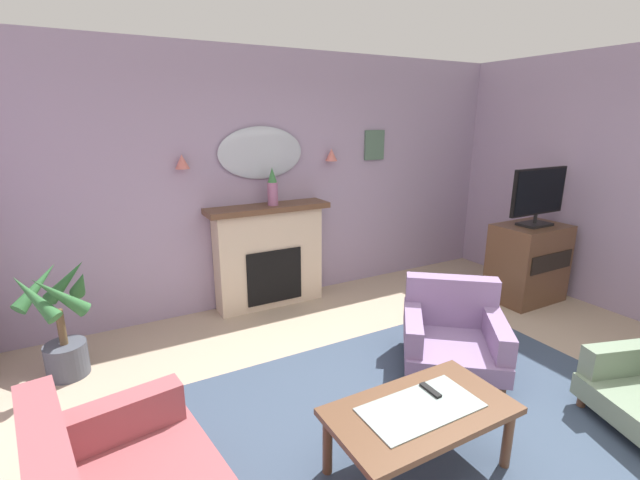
# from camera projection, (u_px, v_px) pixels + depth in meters

# --- Properties ---
(floor) EXTENTS (6.88, 6.47, 0.10)m
(floor) POSITION_uv_depth(u_px,v_px,m) (453.00, 434.00, 3.04)
(floor) COLOR tan
(floor) RESTS_ON ground
(wall_back) EXTENTS (6.88, 0.10, 2.79)m
(wall_back) POSITION_uv_depth(u_px,v_px,m) (284.00, 179.00, 5.00)
(wall_back) COLOR #9E8CA8
(wall_back) RESTS_ON ground
(patterned_rug) EXTENTS (3.20, 2.40, 0.01)m
(patterned_rug) POSITION_uv_depth(u_px,v_px,m) (434.00, 411.00, 3.19)
(patterned_rug) COLOR #38475B
(patterned_rug) RESTS_ON ground
(fireplace) EXTENTS (1.36, 0.36, 1.16)m
(fireplace) POSITION_uv_depth(u_px,v_px,m) (269.00, 257.00, 4.89)
(fireplace) COLOR beige
(fireplace) RESTS_ON ground
(mantel_vase_right) EXTENTS (0.11, 0.11, 0.41)m
(mantel_vase_right) POSITION_uv_depth(u_px,v_px,m) (273.00, 188.00, 4.68)
(mantel_vase_right) COLOR #9E6084
(mantel_vase_right) RESTS_ON fireplace
(wall_mirror) EXTENTS (0.96, 0.06, 0.56)m
(wall_mirror) POSITION_uv_depth(u_px,v_px,m) (261.00, 153.00, 4.70)
(wall_mirror) COLOR #B2BCC6
(wall_sconce_left) EXTENTS (0.14, 0.14, 0.14)m
(wall_sconce_left) POSITION_uv_depth(u_px,v_px,m) (182.00, 162.00, 4.28)
(wall_sconce_left) COLOR #D17066
(wall_sconce_right) EXTENTS (0.14, 0.14, 0.14)m
(wall_sconce_right) POSITION_uv_depth(u_px,v_px,m) (331.00, 155.00, 5.07)
(wall_sconce_right) COLOR #D17066
(framed_picture) EXTENTS (0.28, 0.03, 0.36)m
(framed_picture) POSITION_uv_depth(u_px,v_px,m) (374.00, 145.00, 5.40)
(framed_picture) COLOR #4C6B56
(coffee_table) EXTENTS (1.10, 0.60, 0.45)m
(coffee_table) POSITION_uv_depth(u_px,v_px,m) (420.00, 416.00, 2.56)
(coffee_table) COLOR brown
(coffee_table) RESTS_ON ground
(tv_remote) EXTENTS (0.04, 0.16, 0.02)m
(tv_remote) POSITION_uv_depth(u_px,v_px,m) (430.00, 391.00, 2.69)
(tv_remote) COLOR black
(tv_remote) RESTS_ON coffee_table
(armchair_near_fireplace) EXTENTS (1.14, 1.14, 0.71)m
(armchair_near_fireplace) POSITION_uv_depth(u_px,v_px,m) (452.00, 331.00, 3.75)
(armchair_near_fireplace) COLOR gray
(armchair_near_fireplace) RESTS_ON ground
(tv_cabinet) EXTENTS (0.80, 0.57, 0.90)m
(tv_cabinet) POSITION_uv_depth(u_px,v_px,m) (528.00, 263.00, 5.07)
(tv_cabinet) COLOR brown
(tv_cabinet) RESTS_ON ground
(tv_flatscreen) EXTENTS (0.84, 0.24, 0.65)m
(tv_flatscreen) POSITION_uv_depth(u_px,v_px,m) (539.00, 195.00, 4.84)
(tv_flatscreen) COLOR black
(tv_flatscreen) RESTS_ON tv_cabinet
(potted_plant_tall_palm) EXTENTS (0.62, 0.65, 0.98)m
(potted_plant_tall_palm) POSITION_uv_depth(u_px,v_px,m) (61.00, 323.00, 3.53)
(potted_plant_tall_palm) COLOR #474C56
(potted_plant_tall_palm) RESTS_ON ground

